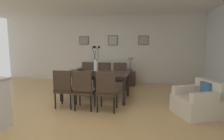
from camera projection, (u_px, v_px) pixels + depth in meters
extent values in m
plane|color=tan|center=(79.00, 107.00, 4.59)|extent=(9.00, 9.00, 0.00)
cube|color=silver|center=(108.00, 49.00, 7.56)|extent=(9.00, 0.10, 2.60)
cube|color=black|center=(96.00, 73.00, 5.21)|extent=(1.80, 0.96, 0.05)
cube|color=black|center=(128.00, 85.00, 5.50)|extent=(0.07, 0.07, 0.69)
cube|color=black|center=(74.00, 82.00, 5.83)|extent=(0.07, 0.07, 0.69)
cube|color=black|center=(124.00, 92.00, 4.69)|extent=(0.07, 0.07, 0.69)
cube|color=black|center=(61.00, 89.00, 5.02)|extent=(0.07, 0.07, 0.69)
cube|color=#3D2D23|center=(66.00, 90.00, 4.58)|extent=(0.46, 0.46, 0.08)
cube|color=#3D2D23|center=(62.00, 81.00, 4.36)|extent=(0.42, 0.08, 0.48)
cylinder|color=black|center=(76.00, 97.00, 4.77)|extent=(0.04, 0.04, 0.38)
cylinder|color=black|center=(62.00, 97.00, 4.83)|extent=(0.04, 0.04, 0.38)
cylinder|color=black|center=(71.00, 102.00, 4.40)|extent=(0.04, 0.04, 0.38)
cylinder|color=black|center=(55.00, 101.00, 4.45)|extent=(0.04, 0.04, 0.38)
cube|color=#3D2D23|center=(86.00, 78.00, 6.13)|extent=(0.47, 0.47, 0.08)
cube|color=#3D2D23|center=(88.00, 69.00, 6.27)|extent=(0.42, 0.09, 0.48)
cylinder|color=black|center=(79.00, 86.00, 6.03)|extent=(0.04, 0.04, 0.38)
cylinder|color=black|center=(90.00, 87.00, 5.93)|extent=(0.04, 0.04, 0.38)
cylinder|color=black|center=(83.00, 84.00, 6.39)|extent=(0.04, 0.04, 0.38)
cylinder|color=black|center=(94.00, 84.00, 6.29)|extent=(0.04, 0.04, 0.38)
cube|color=#3D2D23|center=(85.00, 91.00, 4.44)|extent=(0.46, 0.46, 0.08)
cube|color=#3D2D23|center=(82.00, 82.00, 4.22)|extent=(0.42, 0.08, 0.48)
cylinder|color=black|center=(95.00, 99.00, 4.64)|extent=(0.04, 0.04, 0.38)
cylinder|color=black|center=(80.00, 98.00, 4.69)|extent=(0.04, 0.04, 0.38)
cylinder|color=black|center=(91.00, 104.00, 4.26)|extent=(0.04, 0.04, 0.38)
cylinder|color=black|center=(75.00, 103.00, 4.32)|extent=(0.04, 0.04, 0.38)
cube|color=#3D2D23|center=(103.00, 79.00, 6.03)|extent=(0.45, 0.45, 0.08)
cube|color=#3D2D23|center=(104.00, 70.00, 6.18)|extent=(0.42, 0.07, 0.48)
cylinder|color=black|center=(95.00, 87.00, 5.92)|extent=(0.04, 0.04, 0.38)
cylinder|color=black|center=(107.00, 87.00, 5.84)|extent=(0.04, 0.04, 0.38)
cylinder|color=black|center=(99.00, 84.00, 6.29)|extent=(0.04, 0.04, 0.38)
cylinder|color=black|center=(110.00, 85.00, 6.20)|extent=(0.04, 0.04, 0.38)
cube|color=#3D2D23|center=(107.00, 92.00, 4.34)|extent=(0.45, 0.45, 0.08)
cube|color=#3D2D23|center=(106.00, 83.00, 4.12)|extent=(0.42, 0.07, 0.48)
cylinder|color=black|center=(117.00, 100.00, 4.52)|extent=(0.04, 0.04, 0.38)
cylinder|color=black|center=(101.00, 99.00, 4.59)|extent=(0.04, 0.04, 0.38)
cylinder|color=black|center=(114.00, 105.00, 4.15)|extent=(0.04, 0.04, 0.38)
cylinder|color=black|center=(97.00, 104.00, 4.22)|extent=(0.04, 0.04, 0.38)
cube|color=#3D2D23|center=(119.00, 79.00, 5.91)|extent=(0.45, 0.45, 0.08)
cube|color=#3D2D23|center=(120.00, 70.00, 6.06)|extent=(0.42, 0.07, 0.48)
cylinder|color=black|center=(112.00, 88.00, 5.79)|extent=(0.04, 0.04, 0.38)
cylinder|color=black|center=(124.00, 88.00, 5.73)|extent=(0.04, 0.04, 0.38)
cylinder|color=black|center=(114.00, 85.00, 6.17)|extent=(0.04, 0.04, 0.38)
cylinder|color=black|center=(126.00, 85.00, 6.10)|extent=(0.04, 0.04, 0.38)
cylinder|color=white|center=(96.00, 66.00, 5.18)|extent=(0.11, 0.11, 0.34)
cylinder|color=black|center=(98.00, 54.00, 5.14)|extent=(0.05, 0.12, 0.37)
sphere|color=black|center=(99.00, 47.00, 5.12)|extent=(0.07, 0.07, 0.07)
cylinder|color=black|center=(95.00, 54.00, 5.19)|extent=(0.08, 0.05, 0.38)
sphere|color=black|center=(95.00, 47.00, 5.19)|extent=(0.07, 0.07, 0.07)
cylinder|color=black|center=(94.00, 55.00, 5.08)|extent=(0.15, 0.06, 0.36)
sphere|color=black|center=(94.00, 47.00, 5.03)|extent=(0.07, 0.07, 0.07)
cylinder|color=black|center=(74.00, 73.00, 5.10)|extent=(0.32, 0.32, 0.01)
cylinder|color=#2D2826|center=(74.00, 72.00, 5.10)|extent=(0.17, 0.17, 0.06)
cylinder|color=black|center=(74.00, 71.00, 5.10)|extent=(0.13, 0.13, 0.04)
cylinder|color=black|center=(80.00, 71.00, 5.52)|extent=(0.32, 0.32, 0.01)
cylinder|color=#2D2826|center=(80.00, 70.00, 5.51)|extent=(0.17, 0.17, 0.06)
cylinder|color=black|center=(80.00, 69.00, 5.51)|extent=(0.13, 0.13, 0.04)
cylinder|color=black|center=(94.00, 74.00, 5.00)|extent=(0.32, 0.32, 0.01)
cylinder|color=#2D2826|center=(94.00, 72.00, 4.99)|extent=(0.17, 0.17, 0.06)
cylinder|color=black|center=(94.00, 72.00, 4.99)|extent=(0.13, 0.13, 0.04)
cube|color=#A89E8E|center=(101.00, 79.00, 7.15)|extent=(1.75, 0.84, 0.42)
cube|color=#A89E8E|center=(103.00, 67.00, 7.42)|extent=(1.75, 0.16, 0.38)
cube|color=#A89E8E|center=(123.00, 71.00, 6.94)|extent=(0.10, 0.84, 0.20)
cube|color=#A89E8E|center=(81.00, 70.00, 7.27)|extent=(0.10, 0.84, 0.20)
cube|color=#3D2D23|center=(131.00, 78.00, 6.96)|extent=(0.36, 0.36, 0.52)
cylinder|color=#4C4C51|center=(131.00, 70.00, 6.92)|extent=(0.12, 0.12, 0.08)
cylinder|color=#4C4C51|center=(131.00, 65.00, 6.89)|extent=(0.02, 0.02, 0.30)
cone|color=beige|center=(131.00, 60.00, 6.86)|extent=(0.22, 0.22, 0.18)
cube|color=beige|center=(196.00, 106.00, 4.09)|extent=(1.05, 1.05, 0.40)
cube|color=beige|center=(210.00, 88.00, 4.10)|extent=(0.47, 0.80, 0.35)
cube|color=beige|center=(207.00, 97.00, 3.72)|extent=(0.68, 0.40, 0.18)
cube|color=beige|center=(187.00, 89.00, 4.36)|extent=(0.68, 0.40, 0.18)
cube|color=#386093|center=(206.00, 89.00, 4.08)|extent=(0.19, 0.31, 0.30)
cube|color=#473828|center=(84.00, 40.00, 7.64)|extent=(0.39, 0.02, 0.32)
cube|color=#9E9389|center=(84.00, 40.00, 7.63)|extent=(0.34, 0.01, 0.27)
cube|color=#473828|center=(113.00, 40.00, 7.41)|extent=(0.38, 0.02, 0.38)
cube|color=#B2B2AD|center=(113.00, 40.00, 7.39)|extent=(0.33, 0.01, 0.33)
cube|color=#473828|center=(143.00, 40.00, 7.17)|extent=(0.39, 0.02, 0.34)
cube|color=#9E9389|center=(143.00, 40.00, 7.16)|extent=(0.34, 0.01, 0.29)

